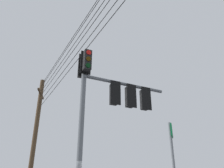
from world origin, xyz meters
name	(u,v)px	position (x,y,z in m)	size (l,w,h in m)	color
signal_mast_assembly	(105,99)	(-0.01, 0.48, 4.95)	(3.85, 1.83, 6.88)	slate
utility_pole_wooden	(34,142)	(1.45, 8.77, 4.71)	(1.28, 1.48, 9.21)	#4C3823
overhead_wire_span	(94,19)	(-1.12, 0.01, 8.10)	(5.15, 17.52, 1.97)	black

